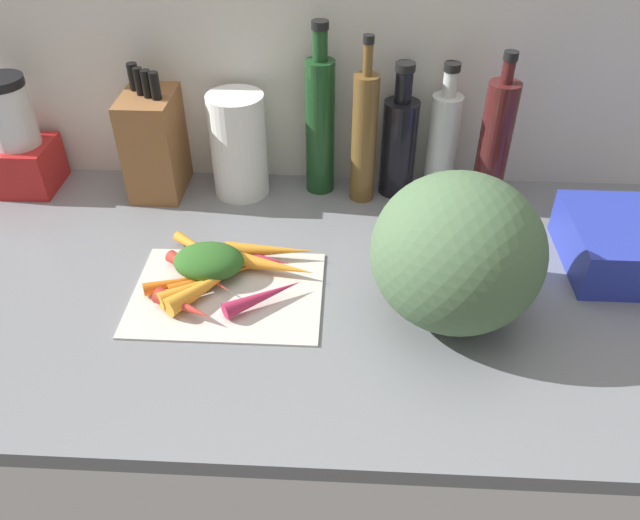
{
  "coord_description": "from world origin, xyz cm",
  "views": [
    {
      "loc": [
        13.08,
        -88.4,
        72.77
      ],
      "look_at": [
        8.78,
        -5.44,
        8.34
      ],
      "focal_mm": 34.98,
      "sensor_mm": 36.0,
      "label": 1
    }
  ],
  "objects_px": {
    "carrot_4": "(207,254)",
    "bottle_4": "(494,145)",
    "carrot_10": "(215,277)",
    "bottle_2": "(399,143)",
    "carrot_6": "(207,285)",
    "blender_appliance": "(18,143)",
    "carrot_5": "(277,266)",
    "paper_towel_roll": "(239,146)",
    "dish_rack": "(631,244)",
    "carrot_7": "(192,288)",
    "carrot_3": "(264,296)",
    "bottle_1": "(364,137)",
    "carrot_9": "(260,257)",
    "bottle_0": "(320,123)",
    "cutting_board": "(227,293)",
    "winter_squash": "(457,253)",
    "carrot_8": "(184,306)",
    "carrot_0": "(200,273)",
    "carrot_2": "(179,282)",
    "knife_block": "(155,142)",
    "bottle_3": "(442,141)",
    "carrot_1": "(270,251)"
  },
  "relations": [
    {
      "from": "carrot_8",
      "to": "winter_squash",
      "type": "xyz_separation_m",
      "value": [
        0.45,
        0.03,
        0.11
      ]
    },
    {
      "from": "cutting_board",
      "to": "bottle_0",
      "type": "height_order",
      "value": "bottle_0"
    },
    {
      "from": "carrot_0",
      "to": "paper_towel_roll",
      "type": "bearing_deg",
      "value": 84.8
    },
    {
      "from": "bottle_2",
      "to": "bottle_1",
      "type": "bearing_deg",
      "value": -157.88
    },
    {
      "from": "knife_block",
      "to": "bottle_0",
      "type": "xyz_separation_m",
      "value": [
        0.35,
        0.02,
        0.04
      ]
    },
    {
      "from": "bottle_1",
      "to": "bottle_3",
      "type": "distance_m",
      "value": 0.17
    },
    {
      "from": "carrot_0",
      "to": "carrot_2",
      "type": "bearing_deg",
      "value": -140.51
    },
    {
      "from": "carrot_9",
      "to": "bottle_3",
      "type": "height_order",
      "value": "bottle_3"
    },
    {
      "from": "carrot_3",
      "to": "carrot_8",
      "type": "height_order",
      "value": "carrot_8"
    },
    {
      "from": "paper_towel_roll",
      "to": "carrot_1",
      "type": "bearing_deg",
      "value": -69.95
    },
    {
      "from": "carrot_5",
      "to": "bottle_4",
      "type": "distance_m",
      "value": 0.51
    },
    {
      "from": "knife_block",
      "to": "blender_appliance",
      "type": "distance_m",
      "value": 0.29
    },
    {
      "from": "cutting_board",
      "to": "blender_appliance",
      "type": "distance_m",
      "value": 0.62
    },
    {
      "from": "bottle_1",
      "to": "carrot_5",
      "type": "bearing_deg",
      "value": -118.69
    },
    {
      "from": "paper_towel_roll",
      "to": "dish_rack",
      "type": "distance_m",
      "value": 0.8
    },
    {
      "from": "bottle_4",
      "to": "carrot_5",
      "type": "bearing_deg",
      "value": -147.5
    },
    {
      "from": "paper_towel_roll",
      "to": "bottle_2",
      "type": "xyz_separation_m",
      "value": [
        0.34,
        0.02,
        0.01
      ]
    },
    {
      "from": "blender_appliance",
      "to": "bottle_0",
      "type": "xyz_separation_m",
      "value": [
        0.65,
        0.03,
        0.05
      ]
    },
    {
      "from": "carrot_4",
      "to": "bottle_4",
      "type": "distance_m",
      "value": 0.61
    },
    {
      "from": "bottle_2",
      "to": "carrot_7",
      "type": "bearing_deg",
      "value": -134.08
    },
    {
      "from": "cutting_board",
      "to": "carrot_10",
      "type": "bearing_deg",
      "value": 134.64
    },
    {
      "from": "carrot_10",
      "to": "bottle_2",
      "type": "relative_size",
      "value": 0.59
    },
    {
      "from": "carrot_3",
      "to": "blender_appliance",
      "type": "height_order",
      "value": "blender_appliance"
    },
    {
      "from": "bottle_0",
      "to": "paper_towel_roll",
      "type": "bearing_deg",
      "value": -172.52
    },
    {
      "from": "bottle_3",
      "to": "dish_rack",
      "type": "relative_size",
      "value": 1.23
    },
    {
      "from": "bottle_4",
      "to": "bottle_1",
      "type": "bearing_deg",
      "value": 176.26
    },
    {
      "from": "carrot_2",
      "to": "blender_appliance",
      "type": "height_order",
      "value": "blender_appliance"
    },
    {
      "from": "bottle_2",
      "to": "bottle_4",
      "type": "height_order",
      "value": "bottle_4"
    },
    {
      "from": "carrot_7",
      "to": "winter_squash",
      "type": "bearing_deg",
      "value": -1.69
    },
    {
      "from": "carrot_3",
      "to": "bottle_1",
      "type": "height_order",
      "value": "bottle_1"
    },
    {
      "from": "bottle_1",
      "to": "bottle_2",
      "type": "xyz_separation_m",
      "value": [
        0.07,
        0.03,
        -0.03
      ]
    },
    {
      "from": "carrot_9",
      "to": "carrot_6",
      "type": "bearing_deg",
      "value": -131.1
    },
    {
      "from": "bottle_2",
      "to": "carrot_5",
      "type": "bearing_deg",
      "value": -126.24
    },
    {
      "from": "carrot_3",
      "to": "bottle_0",
      "type": "height_order",
      "value": "bottle_0"
    },
    {
      "from": "carrot_3",
      "to": "carrot_5",
      "type": "xyz_separation_m",
      "value": [
        0.01,
        0.08,
        0.0
      ]
    },
    {
      "from": "carrot_7",
      "to": "carrot_5",
      "type": "bearing_deg",
      "value": 26.32
    },
    {
      "from": "cutting_board",
      "to": "carrot_5",
      "type": "height_order",
      "value": "carrot_5"
    },
    {
      "from": "carrot_9",
      "to": "bottle_0",
      "type": "relative_size",
      "value": 0.33
    },
    {
      "from": "carrot_6",
      "to": "blender_appliance",
      "type": "xyz_separation_m",
      "value": [
        -0.47,
        0.35,
        0.08
      ]
    },
    {
      "from": "cutting_board",
      "to": "winter_squash",
      "type": "relative_size",
      "value": 1.21
    },
    {
      "from": "carrot_6",
      "to": "carrot_10",
      "type": "height_order",
      "value": "carrot_6"
    },
    {
      "from": "carrot_5",
      "to": "blender_appliance",
      "type": "xyz_separation_m",
      "value": [
        -0.58,
        0.29,
        0.09
      ]
    },
    {
      "from": "cutting_board",
      "to": "bottle_0",
      "type": "bearing_deg",
      "value": 68.68
    },
    {
      "from": "carrot_1",
      "to": "bottle_2",
      "type": "xyz_separation_m",
      "value": [
        0.25,
        0.27,
        0.09
      ]
    },
    {
      "from": "cutting_board",
      "to": "carrot_6",
      "type": "distance_m",
      "value": 0.04
    },
    {
      "from": "knife_block",
      "to": "paper_towel_roll",
      "type": "xyz_separation_m",
      "value": [
        0.18,
        -0.0,
        -0.0
      ]
    },
    {
      "from": "paper_towel_roll",
      "to": "carrot_6",
      "type": "bearing_deg",
      "value": -91.13
    },
    {
      "from": "carrot_1",
      "to": "bottle_2",
      "type": "relative_size",
      "value": 0.58
    },
    {
      "from": "carrot_2",
      "to": "carrot_10",
      "type": "relative_size",
      "value": 0.73
    },
    {
      "from": "carrot_8",
      "to": "carrot_9",
      "type": "relative_size",
      "value": 0.97
    }
  ]
}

